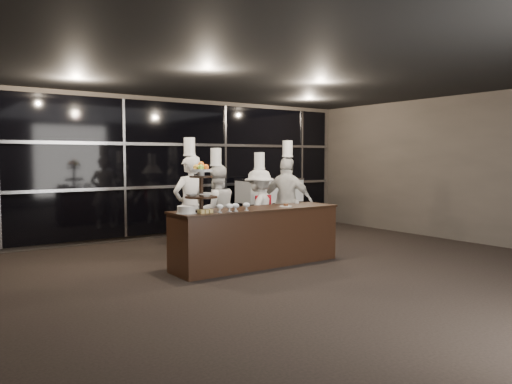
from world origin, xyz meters
TOP-DOWN VIEW (x-y plane):
  - room at (0.00, 0.00)m, footprint 10.00×10.00m
  - window_wall at (0.00, 4.94)m, footprint 8.60×0.10m
  - buffet_counter at (-0.29, 1.56)m, footprint 2.84×0.74m
  - display_stand at (-1.29, 1.56)m, footprint 0.48×0.48m
  - compotes at (-0.87, 1.34)m, footprint 0.58×0.11m
  - layer_cake at (-1.56, 1.51)m, footprint 0.30×0.30m
  - pastry_squares at (-1.31, 1.40)m, footprint 0.20×0.13m
  - small_plate at (0.23, 1.46)m, footprint 0.20×0.20m
  - chef_cup at (0.75, 1.81)m, footprint 0.08×0.08m
  - display_case at (2.02, 4.30)m, footprint 1.52×0.66m
  - chef_a at (-0.88, 2.69)m, footprint 0.68×0.49m
  - chef_b at (-0.42, 2.59)m, footprint 0.84×0.70m
  - chef_c at (0.45, 2.52)m, footprint 1.13×0.97m
  - chef_d at (1.07, 2.47)m, footprint 0.88×1.09m

SIDE VIEW (x-z plane):
  - buffet_counter at x=-0.29m, z-range 0.01..0.93m
  - display_case at x=2.02m, z-range 0.07..1.31m
  - chef_c at x=0.45m, z-range -0.14..1.68m
  - chef_b at x=-0.42m, z-range -0.13..1.75m
  - chef_d at x=1.07m, z-range -0.13..1.90m
  - chef_a at x=-0.88m, z-range -0.12..1.93m
  - small_plate at x=0.23m, z-range 0.91..0.96m
  - pastry_squares at x=-1.31m, z-range 0.92..0.97m
  - chef_cup at x=0.75m, z-range 0.92..0.99m
  - layer_cake at x=-1.56m, z-range 0.92..1.03m
  - compotes at x=-0.87m, z-range 0.94..1.06m
  - display_stand at x=-1.29m, z-range 0.97..1.71m
  - room at x=0.00m, z-range -3.50..6.50m
  - window_wall at x=0.00m, z-range 0.10..2.90m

